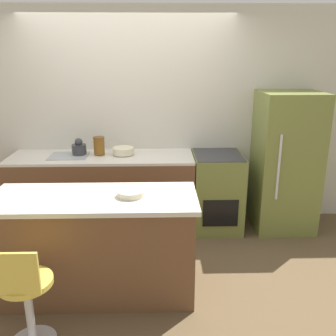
% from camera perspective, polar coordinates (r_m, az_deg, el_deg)
% --- Properties ---
extents(ground_plane, '(14.00, 14.00, 0.00)m').
position_cam_1_polar(ground_plane, '(4.41, -5.94, -10.91)').
color(ground_plane, brown).
extents(wall_back, '(8.00, 0.06, 2.60)m').
position_cam_1_polar(wall_back, '(4.65, -5.81, 7.61)').
color(wall_back, beige).
rests_on(wall_back, ground_plane).
extents(back_counter, '(2.14, 0.65, 0.92)m').
position_cam_1_polar(back_counter, '(4.57, -9.84, -3.71)').
color(back_counter, brown).
rests_on(back_counter, ground_plane).
extents(kitchen_island, '(1.75, 0.69, 0.92)m').
position_cam_1_polar(kitchen_island, '(3.40, -10.90, -11.43)').
color(kitchen_island, brown).
rests_on(kitchen_island, ground_plane).
extents(oven_range, '(0.58, 0.66, 0.92)m').
position_cam_1_polar(oven_range, '(4.57, 7.42, -3.55)').
color(oven_range, olive).
rests_on(oven_range, ground_plane).
extents(refrigerator, '(0.69, 0.69, 1.65)m').
position_cam_1_polar(refrigerator, '(4.65, 17.44, 0.85)').
color(refrigerator, olive).
rests_on(refrigerator, ground_plane).
extents(stool_chair, '(0.38, 0.38, 0.86)m').
position_cam_1_polar(stool_chair, '(2.97, -20.80, -18.22)').
color(stool_chair, '#B7B7BC').
rests_on(stool_chair, ground_plane).
extents(kettle, '(0.17, 0.17, 0.19)m').
position_cam_1_polar(kettle, '(4.50, -13.40, 2.97)').
color(kettle, '#333338').
rests_on(kettle, back_counter).
extents(mixing_bowl, '(0.25, 0.25, 0.08)m').
position_cam_1_polar(mixing_bowl, '(4.43, -6.84, 2.62)').
color(mixing_bowl, beige).
rests_on(mixing_bowl, back_counter).
extents(canister_jar, '(0.13, 0.13, 0.21)m').
position_cam_1_polar(canister_jar, '(4.45, -10.46, 3.38)').
color(canister_jar, brown).
rests_on(canister_jar, back_counter).
extents(fruit_bowl, '(0.23, 0.23, 0.05)m').
position_cam_1_polar(fruit_bowl, '(3.16, -5.67, -3.84)').
color(fruit_bowl, beige).
rests_on(fruit_bowl, kitchen_island).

